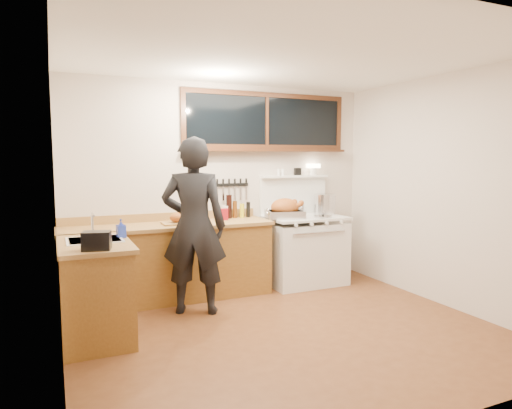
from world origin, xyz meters
name	(u,v)px	position (x,y,z in m)	size (l,w,h in m)	color
ground_plane	(287,332)	(0.00, 0.00, -0.01)	(4.00, 3.50, 0.02)	#582F17
room_shell	(288,160)	(0.00, 0.00, 1.65)	(4.10, 3.60, 2.65)	beige
counter_back	(169,261)	(-0.80, 1.45, 0.45)	(2.44, 0.64, 1.00)	brown
counter_left	(95,289)	(-1.70, 0.62, 0.45)	(0.64, 1.09, 0.90)	brown
sink_unit	(95,246)	(-1.68, 0.70, 0.85)	(0.50, 0.45, 0.37)	white
vintage_stove	(304,248)	(1.00, 1.41, 0.47)	(1.02, 0.74, 1.59)	white
back_window	(267,128)	(0.60, 1.72, 2.06)	(2.32, 0.13, 0.77)	black
left_doorway	(60,248)	(-1.99, -0.55, 1.09)	(0.02, 1.04, 2.17)	black
knife_strip	(232,186)	(0.10, 1.73, 1.31)	(0.46, 0.03, 0.28)	black
man	(194,226)	(-0.66, 0.89, 0.95)	(0.82, 0.70, 1.89)	black
soap_bottle	(121,228)	(-1.43, 0.75, 0.99)	(0.09, 0.09, 0.18)	blue
toaster	(97,241)	(-1.70, 0.23, 0.98)	(0.26, 0.21, 0.16)	black
cutting_board	(179,220)	(-0.69, 1.40, 0.95)	(0.37, 0.28, 0.13)	olive
roast_turkey	(285,210)	(0.68, 1.35, 1.00)	(0.53, 0.45, 0.26)	silver
stockpot	(324,204)	(1.35, 1.48, 1.04)	(0.33, 0.33, 0.28)	silver
saucepan	(298,209)	(1.06, 1.69, 0.96)	(0.17, 0.29, 0.12)	silver
pot_lid	(323,216)	(1.16, 1.21, 0.91)	(0.25, 0.25, 0.04)	silver
coffee_tin	(224,214)	(-0.09, 1.51, 0.97)	(0.11, 0.09, 0.14)	maroon
pitcher	(226,212)	(-0.02, 1.64, 0.98)	(0.10, 0.10, 0.16)	white
bottle_cluster	(236,208)	(0.11, 1.63, 1.02)	(0.33, 0.07, 0.30)	black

